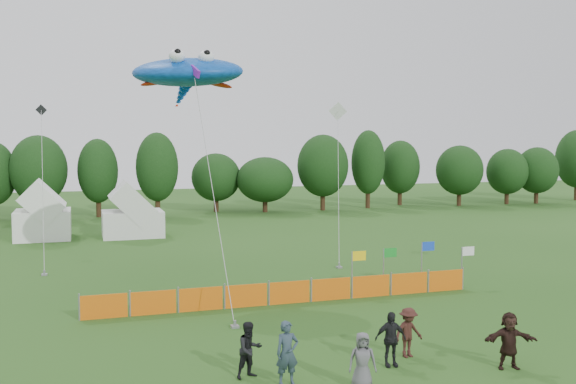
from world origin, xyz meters
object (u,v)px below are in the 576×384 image
object	(u,v)px
spectator_a	(287,353)
tent_right	(133,215)
barrier_fence	(289,292)
spectator_b	(250,350)
spectator_c	(408,332)
spectator_f	(509,341)
spectator_d	(390,339)
spectator_e	(362,361)
tent_left	(43,215)
stingray_kite	(187,74)

from	to	relation	value
spectator_a	tent_right	bearing A→B (deg)	93.62
barrier_fence	spectator_b	bearing A→B (deg)	-115.72
spectator_a	spectator_c	world-z (taller)	spectator_a
tent_right	spectator_c	world-z (taller)	tent_right
spectator_a	spectator_f	xyz separation A→B (m)	(7.15, -0.90, -0.05)
spectator_d	spectator_c	bearing A→B (deg)	38.96
spectator_d	spectator_a	bearing A→B (deg)	-165.52
tent_right	spectator_e	world-z (taller)	tent_right
spectator_b	spectator_d	bearing A→B (deg)	-21.68
tent_left	barrier_fence	xyz separation A→B (m)	(11.54, -23.87, -1.28)
spectator_a	spectator_d	distance (m)	3.68
tent_right	spectator_c	xyz separation A→B (m)	(6.67, -31.11, -0.79)
tent_right	spectator_a	xyz separation A→B (m)	(2.05, -32.20, -0.67)
tent_left	spectator_c	world-z (taller)	tent_left
spectator_e	spectator_f	bearing A→B (deg)	16.14
barrier_fence	tent_left	bearing A→B (deg)	115.81
spectator_c	spectator_e	world-z (taller)	spectator_c
spectator_e	spectator_c	bearing A→B (deg)	53.29
spectator_f	stingray_kite	world-z (taller)	stingray_kite
tent_left	tent_right	bearing A→B (deg)	-6.99
tent_right	barrier_fence	xyz separation A→B (m)	(5.09, -23.08, -1.13)
spectator_c	stingray_kite	world-z (taller)	stingray_kite
spectator_a	spectator_b	size ratio (longest dim) A/B	1.10
tent_right	stingray_kite	size ratio (longest dim) A/B	0.29
spectator_f	spectator_c	bearing A→B (deg)	157.72
spectator_a	stingray_kite	bearing A→B (deg)	91.95
spectator_d	spectator_e	world-z (taller)	spectator_d
spectator_b	spectator_d	distance (m)	4.59
spectator_b	spectator_f	size ratio (longest dim) A/B	0.95
barrier_fence	stingray_kite	world-z (taller)	stingray_kite
spectator_e	tent_right	bearing A→B (deg)	111.97
tent_left	spectator_b	distance (m)	32.99
tent_left	spectator_b	size ratio (longest dim) A/B	2.30
tent_left	spectator_e	size ratio (longest dim) A/B	2.38
spectator_c	spectator_f	distance (m)	3.21
tent_left	tent_right	world-z (taller)	tent_left
tent_left	spectator_c	xyz separation A→B (m)	(13.13, -31.91, -0.94)
spectator_e	stingray_kite	world-z (taller)	stingray_kite
barrier_fence	spectator_e	xyz separation A→B (m)	(-1.05, -10.12, 0.34)
spectator_a	spectator_b	distance (m)	1.29
spectator_c	spectator_f	bearing A→B (deg)	-47.30
tent_left	spectator_f	xyz separation A→B (m)	(15.65, -33.88, -0.87)
spectator_b	stingray_kite	size ratio (longest dim) A/B	0.11
spectator_a	spectator_f	distance (m)	7.20
barrier_fence	spectator_f	world-z (taller)	spectator_f
barrier_fence	spectator_e	bearing A→B (deg)	-95.91
spectator_d	stingray_kite	xyz separation A→B (m)	(-4.16, 14.38, 9.76)
spectator_e	barrier_fence	bearing A→B (deg)	99.12
tent_right	barrier_fence	distance (m)	23.66
spectator_f	tent_left	bearing A→B (deg)	130.61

